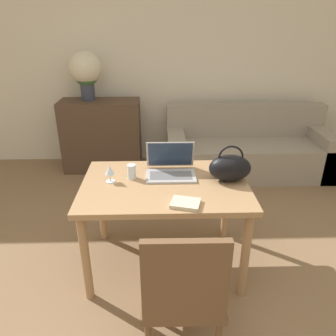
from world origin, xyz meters
TOP-DOWN VIEW (x-y plane):
  - wall_back at (0.00, 2.90)m, footprint 10.00×0.06m
  - dining_table at (-0.00, 0.71)m, footprint 1.20×0.81m
  - chair at (0.08, -0.09)m, footprint 0.44×0.44m
  - couch at (1.06, 2.40)m, footprint 1.99×0.76m
  - sideboard at (-0.76, 2.56)m, footprint 0.97×0.40m
  - laptop at (0.05, 0.87)m, footprint 0.37×0.29m
  - drinking_glass at (-0.24, 0.79)m, footprint 0.06×0.06m
  - wine_glass at (-0.39, 0.74)m, footprint 0.07×0.07m
  - handbag at (0.47, 0.74)m, footprint 0.30×0.19m
  - flower_vase at (-0.89, 2.60)m, footprint 0.37×0.37m
  - book at (0.12, 0.41)m, footprint 0.21×0.18m

SIDE VIEW (x-z plane):
  - couch at x=1.06m, z-range -0.12..0.70m
  - sideboard at x=-0.76m, z-range 0.00..0.89m
  - chair at x=0.08m, z-range 0.05..0.96m
  - dining_table at x=0.00m, z-range 0.27..0.99m
  - book at x=0.12m, z-range 0.72..0.75m
  - drinking_glass at x=-0.24m, z-range 0.72..0.83m
  - laptop at x=0.05m, z-range 0.67..0.90m
  - wine_glass at x=-0.39m, z-range 0.75..0.88m
  - handbag at x=0.47m, z-range 0.69..0.96m
  - flower_vase at x=-0.89m, z-range 0.95..1.51m
  - wall_back at x=0.00m, z-range 0.00..2.70m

